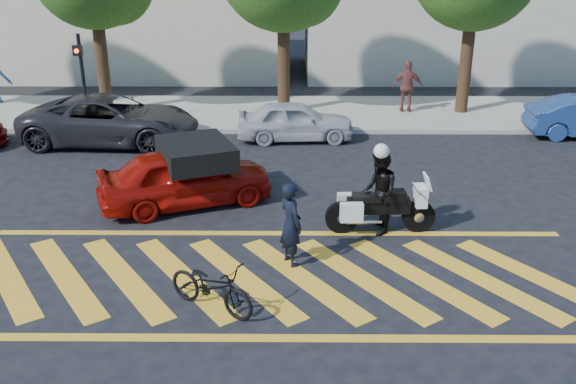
{
  "coord_description": "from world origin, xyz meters",
  "views": [
    {
      "loc": [
        0.3,
        -9.91,
        5.66
      ],
      "look_at": [
        0.22,
        1.67,
        1.05
      ],
      "focal_mm": 38.0,
      "sensor_mm": 36.0,
      "label": 1
    }
  ],
  "objects_px": {
    "police_motorcycle": "(379,208)",
    "parked_mid_right": "(295,121)",
    "parked_mid_left": "(111,120)",
    "officer_moto": "(379,192)",
    "bicycle": "(211,286)",
    "red_convertible": "(186,177)",
    "officer_bike": "(291,224)"
  },
  "relations": [
    {
      "from": "parked_mid_left",
      "to": "bicycle",
      "type": "bearing_deg",
      "value": -152.6
    },
    {
      "from": "officer_moto",
      "to": "parked_mid_right",
      "type": "xyz_separation_m",
      "value": [
        -1.73,
        6.84,
        -0.29
      ]
    },
    {
      "from": "police_motorcycle",
      "to": "parked_mid_right",
      "type": "bearing_deg",
      "value": 102.03
    },
    {
      "from": "officer_moto",
      "to": "red_convertible",
      "type": "height_order",
      "value": "officer_moto"
    },
    {
      "from": "red_convertible",
      "to": "parked_mid_right",
      "type": "relative_size",
      "value": 1.1
    },
    {
      "from": "police_motorcycle",
      "to": "officer_moto",
      "type": "bearing_deg",
      "value": 172.25
    },
    {
      "from": "officer_moto",
      "to": "red_convertible",
      "type": "distance_m",
      "value": 4.6
    },
    {
      "from": "police_motorcycle",
      "to": "parked_mid_right",
      "type": "relative_size",
      "value": 0.64
    },
    {
      "from": "bicycle",
      "to": "red_convertible",
      "type": "height_order",
      "value": "red_convertible"
    },
    {
      "from": "bicycle",
      "to": "red_convertible",
      "type": "relative_size",
      "value": 0.42
    },
    {
      "from": "bicycle",
      "to": "officer_bike",
      "type": "bearing_deg",
      "value": -6.53
    },
    {
      "from": "officer_moto",
      "to": "parked_mid_left",
      "type": "height_order",
      "value": "officer_moto"
    },
    {
      "from": "officer_bike",
      "to": "red_convertible",
      "type": "height_order",
      "value": "officer_bike"
    },
    {
      "from": "officer_bike",
      "to": "officer_moto",
      "type": "xyz_separation_m",
      "value": [
        1.85,
        1.43,
        0.08
      ]
    },
    {
      "from": "police_motorcycle",
      "to": "red_convertible",
      "type": "bearing_deg",
      "value": 158.7
    },
    {
      "from": "red_convertible",
      "to": "officer_moto",
      "type": "bearing_deg",
      "value": -131.25
    },
    {
      "from": "bicycle",
      "to": "police_motorcycle",
      "type": "relative_size",
      "value": 0.72
    },
    {
      "from": "red_convertible",
      "to": "parked_mid_left",
      "type": "bearing_deg",
      "value": 10.12
    },
    {
      "from": "police_motorcycle",
      "to": "parked_mid_left",
      "type": "bearing_deg",
      "value": 136.98
    },
    {
      "from": "parked_mid_left",
      "to": "police_motorcycle",
      "type": "bearing_deg",
      "value": -127.58
    },
    {
      "from": "parked_mid_left",
      "to": "red_convertible",
      "type": "bearing_deg",
      "value": -144.54
    },
    {
      "from": "bicycle",
      "to": "red_convertible",
      "type": "xyz_separation_m",
      "value": [
        -1.16,
        4.58,
        0.24
      ]
    },
    {
      "from": "police_motorcycle",
      "to": "parked_mid_left",
      "type": "xyz_separation_m",
      "value": [
        -7.48,
        6.44,
        0.18
      ]
    },
    {
      "from": "red_convertible",
      "to": "parked_mid_right",
      "type": "bearing_deg",
      "value": -48.27
    },
    {
      "from": "parked_mid_right",
      "to": "officer_bike",
      "type": "bearing_deg",
      "value": 176.01
    },
    {
      "from": "bicycle",
      "to": "parked_mid_right",
      "type": "xyz_separation_m",
      "value": [
        1.45,
        9.92,
        0.18
      ]
    },
    {
      "from": "bicycle",
      "to": "police_motorcycle",
      "type": "bearing_deg",
      "value": -13.92
    },
    {
      "from": "police_motorcycle",
      "to": "officer_moto",
      "type": "relative_size",
      "value": 1.29
    },
    {
      "from": "officer_moto",
      "to": "parked_mid_right",
      "type": "bearing_deg",
      "value": -168.09
    },
    {
      "from": "officer_bike",
      "to": "officer_moto",
      "type": "distance_m",
      "value": 2.34
    },
    {
      "from": "parked_mid_left",
      "to": "officer_moto",
      "type": "bearing_deg",
      "value": -127.63
    },
    {
      "from": "officer_bike",
      "to": "police_motorcycle",
      "type": "distance_m",
      "value": 2.37
    }
  ]
}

